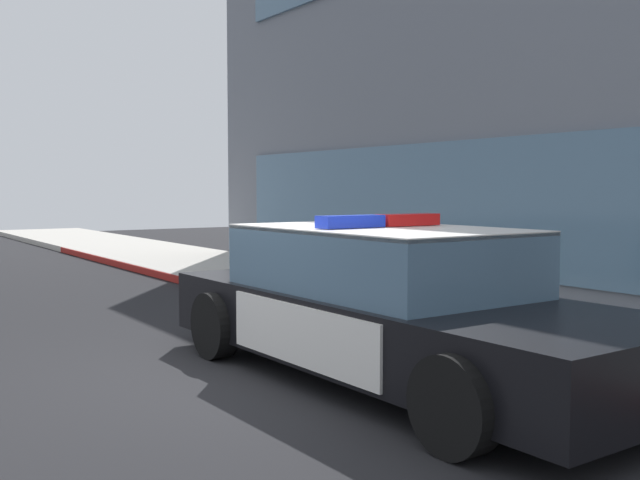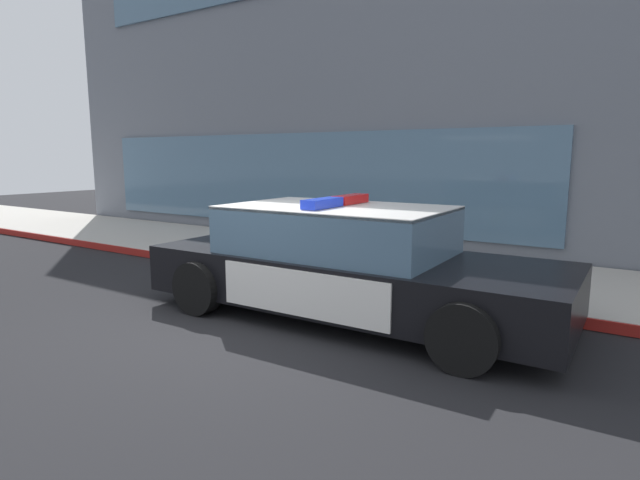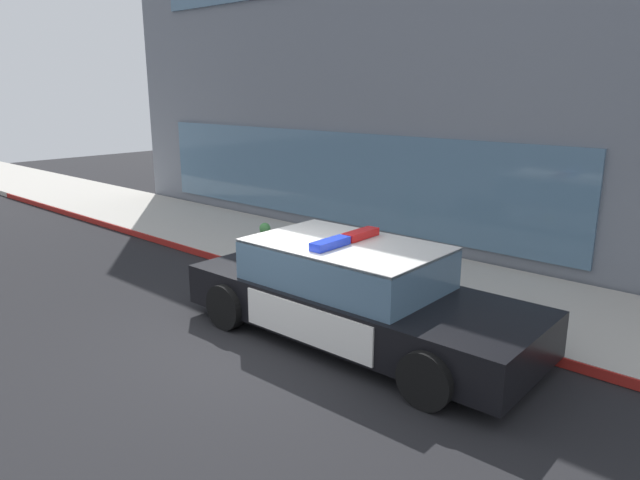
# 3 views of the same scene
# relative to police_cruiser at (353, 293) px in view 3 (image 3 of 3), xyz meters

# --- Properties ---
(ground) EXTENTS (48.00, 48.00, 0.00)m
(ground) POSITION_rel_police_cruiser_xyz_m (-0.96, -1.17, -0.68)
(ground) COLOR black
(sidewalk) EXTENTS (48.00, 3.14, 0.15)m
(sidewalk) POSITION_rel_police_cruiser_xyz_m (-0.96, 2.65, -0.61)
(sidewalk) COLOR #B2ADA3
(sidewalk) RESTS_ON ground
(curb_red_paint) EXTENTS (28.80, 0.04, 0.14)m
(curb_red_paint) POSITION_rel_police_cruiser_xyz_m (-0.96, 1.06, -0.61)
(curb_red_paint) COLOR maroon
(curb_red_paint) RESTS_ON ground
(storefront_building) EXTENTS (19.90, 11.10, 8.50)m
(storefront_building) POSITION_rel_police_cruiser_xyz_m (-1.70, 9.77, 3.57)
(storefront_building) COLOR slate
(storefront_building) RESTS_ON ground
(police_cruiser) EXTENTS (5.16, 2.18, 1.49)m
(police_cruiser) POSITION_rel_police_cruiser_xyz_m (0.00, 0.00, 0.00)
(police_cruiser) COLOR black
(police_cruiser) RESTS_ON ground
(fire_hydrant) EXTENTS (0.34, 0.39, 0.73)m
(fire_hydrant) POSITION_rel_police_cruiser_xyz_m (-3.51, 1.58, -0.18)
(fire_hydrant) COLOR #4C994C
(fire_hydrant) RESTS_ON sidewalk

